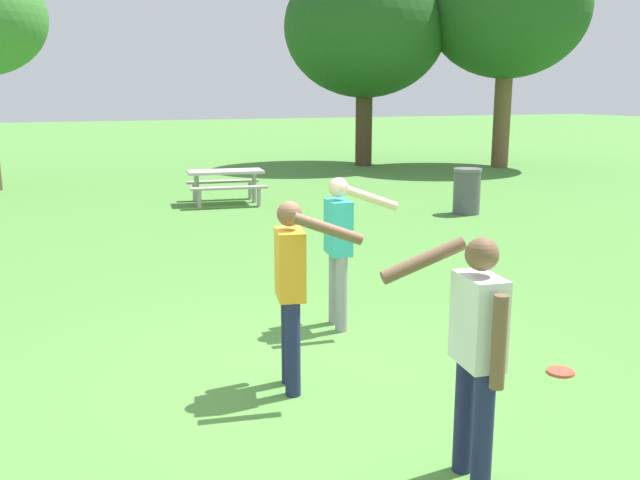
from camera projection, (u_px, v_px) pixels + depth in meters
The scene contains 9 objects.
ground_plane at pixel (290, 379), 6.07m from camera, with size 120.00×120.00×0.00m, color #4C8438.
person_thrower at pixel (339, 241), 7.23m from camera, with size 0.66×0.69×1.64m.
person_catcher at pixel (475, 343), 4.28m from camera, with size 0.66×0.69×1.64m.
person_bystander at pixel (292, 281), 5.68m from camera, with size 0.65×0.72×1.64m.
frisbee at pixel (561, 372), 6.20m from camera, with size 0.24×0.24×0.03m, color #E04733.
picnic_table_far at pixel (226, 179), 15.60m from camera, with size 1.88×1.64×0.77m.
trash_can_beside_table at pixel (467, 191), 14.30m from camera, with size 0.59×0.59×0.96m.
tree_far_right at pixel (365, 28), 23.06m from camera, with size 5.51×5.51×7.02m.
tree_slender_mid at pixel (508, 9), 22.41m from camera, with size 5.31×5.31×7.48m.
Camera 1 is at (-1.99, -5.32, 2.50)m, focal length 38.21 mm.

